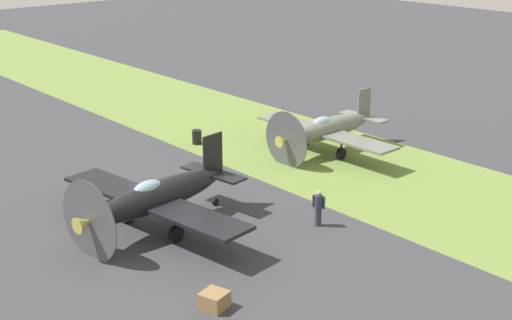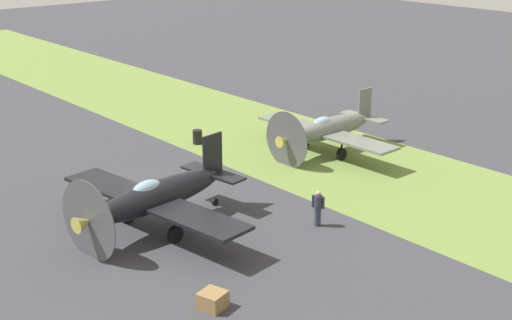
{
  "view_description": "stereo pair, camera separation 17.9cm",
  "coord_description": "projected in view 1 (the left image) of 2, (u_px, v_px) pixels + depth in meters",
  "views": [
    {
      "loc": [
        -28.22,
        18.31,
        13.72
      ],
      "look_at": [
        -1.47,
        -5.04,
        1.4
      ],
      "focal_mm": 49.79,
      "sensor_mm": 36.0,
      "label": 1
    },
    {
      "loc": [
        -28.34,
        18.17,
        13.72
      ],
      "look_at": [
        -1.47,
        -5.04,
        1.4
      ],
      "focal_mm": 49.79,
      "sensor_mm": 36.0,
      "label": 2
    }
  ],
  "objects": [
    {
      "name": "supply_crate",
      "position": [
        214.0,
        300.0,
        26.02
      ],
      "size": [
        1.12,
        1.12,
        0.64
      ],
      "primitive_type": "cube",
      "rotation": [
        0.0,
        0.0,
        0.28
      ],
      "color": "olive",
      "rests_on": "ground"
    },
    {
      "name": "ground_plane",
      "position": [
        162.0,
        200.0,
        35.96
      ],
      "size": [
        160.0,
        160.0,
        0.0
      ],
      "primitive_type": "plane",
      "color": "#38383D"
    },
    {
      "name": "airplane_wingman",
      "position": [
        327.0,
        129.0,
        42.7
      ],
      "size": [
        10.04,
        7.98,
        3.6
      ],
      "rotation": [
        0.0,
        0.0,
        0.02
      ],
      "color": "slate",
      "rests_on": "ground"
    },
    {
      "name": "fuel_drum",
      "position": [
        197.0,
        137.0,
        44.64
      ],
      "size": [
        0.6,
        0.6,
        0.9
      ],
      "primitive_type": "cylinder",
      "color": "black",
      "rests_on": "ground"
    },
    {
      "name": "grass_verge",
      "position": [
        316.0,
        154.0,
        42.87
      ],
      "size": [
        120.0,
        11.0,
        0.01
      ],
      "primitive_type": "cube",
      "color": "olive",
      "rests_on": "ground"
    },
    {
      "name": "airplane_lead",
      "position": [
        157.0,
        196.0,
        32.13
      ],
      "size": [
        10.97,
        8.72,
        3.89
      ],
      "rotation": [
        0.0,
        0.0,
        0.14
      ],
      "color": "black",
      "rests_on": "ground"
    },
    {
      "name": "ground_crew_chief",
      "position": [
        319.0,
        207.0,
        32.75
      ],
      "size": [
        0.59,
        0.38,
        1.73
      ],
      "rotation": [
        0.0,
        0.0,
        0.39
      ],
      "color": "#2D3342",
      "rests_on": "ground"
    }
  ]
}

